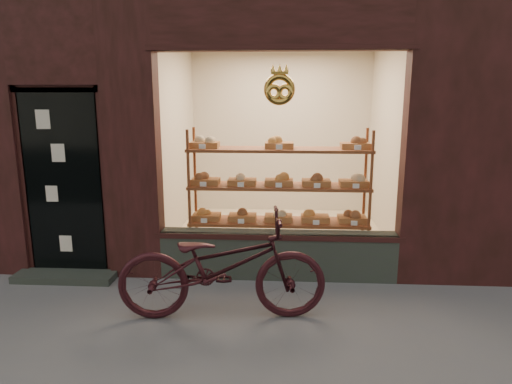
{
  "coord_description": "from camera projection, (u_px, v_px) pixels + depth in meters",
  "views": [
    {
      "loc": [
        0.5,
        -2.9,
        2.11
      ],
      "look_at": [
        0.2,
        2.0,
        1.05
      ],
      "focal_mm": 32.0,
      "sensor_mm": 36.0,
      "label": 1
    }
  ],
  "objects": [
    {
      "name": "display_shelf",
      "position": [
        279.0,
        199.0,
        5.59
      ],
      "size": [
        2.2,
        0.45,
        1.7
      ],
      "color": "brown",
      "rests_on": "ground"
    },
    {
      "name": "bicycle",
      "position": [
        222.0,
        266.0,
        4.29
      ],
      "size": [
        2.01,
        0.85,
        1.03
      ],
      "primitive_type": "imported",
      "rotation": [
        0.0,
        0.0,
        1.66
      ],
      "color": "black",
      "rests_on": "ground"
    }
  ]
}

